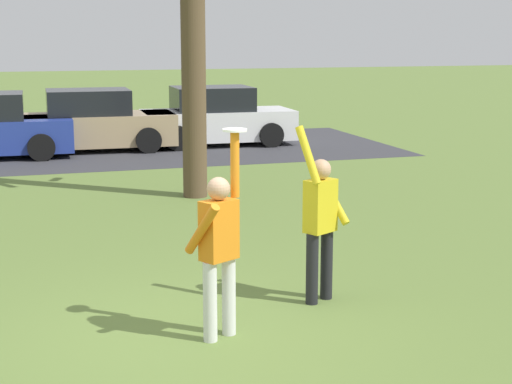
{
  "coord_description": "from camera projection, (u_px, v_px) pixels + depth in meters",
  "views": [
    {
      "loc": [
        -1.54,
        -7.6,
        3.03
      ],
      "look_at": [
        1.07,
        0.89,
        1.28
      ],
      "focal_mm": 56.64,
      "sensor_mm": 36.0,
      "label": 1
    }
  ],
  "objects": [
    {
      "name": "ground_plane",
      "position": [
        180.0,
        338.0,
        8.16
      ],
      "size": [
        120.0,
        120.0,
        0.0
      ],
      "primitive_type": "plane",
      "color": "olive"
    },
    {
      "name": "person_catcher",
      "position": [
        219.0,
        244.0,
        7.98
      ],
      "size": [
        0.58,
        0.52,
        2.08
      ],
      "rotation": [
        0.0,
        0.0,
        0.51
      ],
      "color": "silver",
      "rests_on": "ground_plane"
    },
    {
      "name": "parked_car_tan",
      "position": [
        93.0,
        123.0,
        21.07
      ],
      "size": [
        4.15,
        2.13,
        1.59
      ],
      "rotation": [
        0.0,
        0.0,
        -0.03
      ],
      "color": "tan",
      "rests_on": "ground_plane"
    },
    {
      "name": "frisbee_disc",
      "position": [
        235.0,
        130.0,
        7.92
      ],
      "size": [
        0.24,
        0.24,
        0.02
      ],
      "primitive_type": "cylinder",
      "color": "white",
      "rests_on": "person_catcher"
    },
    {
      "name": "parked_car_white",
      "position": [
        216.0,
        118.0,
        22.14
      ],
      "size": [
        4.15,
        2.13,
        1.59
      ],
      "rotation": [
        0.0,
        0.0,
        -0.03
      ],
      "color": "white",
      "rests_on": "ground_plane"
    },
    {
      "name": "parking_strip",
      "position": [
        102.0,
        151.0,
        21.0
      ],
      "size": [
        15.31,
        6.4,
        0.01
      ],
      "primitive_type": "cube",
      "color": "#38383D",
      "rests_on": "ground_plane"
    },
    {
      "name": "person_defender",
      "position": [
        320.0,
        218.0,
        9.09
      ],
      "size": [
        0.65,
        0.61,
        2.04
      ],
      "rotation": [
        0.0,
        0.0,
        3.65
      ],
      "color": "black",
      "rests_on": "ground_plane"
    },
    {
      "name": "bare_tree_tall",
      "position": [
        192.0,
        21.0,
        14.61
      ],
      "size": [
        1.57,
        1.2,
        6.22
      ],
      "color": "brown",
      "rests_on": "ground_plane"
    }
  ]
}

